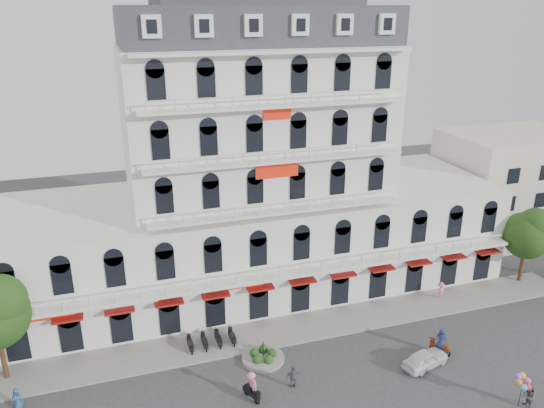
{
  "coord_description": "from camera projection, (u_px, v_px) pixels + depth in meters",
  "views": [
    {
      "loc": [
        -12.52,
        -25.79,
        24.89
      ],
      "look_at": [
        -1.02,
        10.0,
        10.86
      ],
      "focal_mm": 35.0,
      "sensor_mm": 36.0,
      "label": 1
    }
  ],
  "objects": [
    {
      "name": "balloon_vendor",
      "position": [
        527.0,
        392.0,
        34.61
      ],
      "size": [
        1.4,
        1.33,
        2.45
      ],
      "color": "#56565D",
      "rests_on": "ground"
    },
    {
      "name": "pedestrian_left",
      "position": [
        17.0,
        399.0,
        34.72
      ],
      "size": [
        0.82,
        0.6,
        1.54
      ],
      "primitive_type": "imported",
      "rotation": [
        0.0,
        0.0,
        -0.15
      ],
      "color": "#2B5283",
      "rests_on": "ground"
    },
    {
      "name": "flank_building_east",
      "position": [
        507.0,
        185.0,
        59.64
      ],
      "size": [
        14.0,
        10.0,
        12.0
      ],
      "primitive_type": "cube",
      "color": "beige",
      "rests_on": "ground"
    },
    {
      "name": "rider_center",
      "position": [
        251.0,
        385.0,
        35.4
      ],
      "size": [
        1.01,
        1.61,
        2.17
      ],
      "rotation": [
        0.0,
        0.0,
        5.12
      ],
      "color": "black",
      "rests_on": "ground"
    },
    {
      "name": "sidewalk",
      "position": [
        288.0,
        330.0,
        43.3
      ],
      "size": [
        53.0,
        4.0,
        0.16
      ],
      "primitive_type": "cube",
      "color": "gray",
      "rests_on": "ground"
    },
    {
      "name": "parked_car",
      "position": [
        425.0,
        359.0,
        38.87
      ],
      "size": [
        4.08,
        2.51,
        1.3
      ],
      "primitive_type": "imported",
      "rotation": [
        0.0,
        0.0,
        1.85
      ],
      "color": "white",
      "rests_on": "ground"
    },
    {
      "name": "rider_east",
      "position": [
        441.0,
        341.0,
        40.14
      ],
      "size": [
        1.09,
        1.51,
        2.21
      ],
      "rotation": [
        0.0,
        0.0,
        2.12
      ],
      "color": "brown",
      "rests_on": "ground"
    },
    {
      "name": "pedestrian_right",
      "position": [
        440.0,
        291.0,
        47.71
      ],
      "size": [
        1.24,
        0.93,
        1.71
      ],
      "primitive_type": "imported",
      "rotation": [
        0.0,
        0.0,
        3.44
      ],
      "color": "#D26F8B",
      "rests_on": "ground"
    },
    {
      "name": "parked_scooter_row",
      "position": [
        212.0,
        347.0,
        41.33
      ],
      "size": [
        4.4,
        1.8,
        1.1
      ],
      "primitive_type": null,
      "color": "black",
      "rests_on": "ground"
    },
    {
      "name": "traffic_island",
      "position": [
        263.0,
        357.0,
        39.7
      ],
      "size": [
        3.2,
        3.2,
        1.6
      ],
      "color": "gray",
      "rests_on": "ground"
    },
    {
      "name": "pedestrian_mid",
      "position": [
        293.0,
        376.0,
        36.65
      ],
      "size": [
        1.05,
        0.48,
        1.76
      ],
      "primitive_type": "imported",
      "rotation": [
        0.0,
        0.0,
        3.09
      ],
      "color": "#59575E",
      "rests_on": "ground"
    },
    {
      "name": "ground",
      "position": [
        332.0,
        405.0,
        35.3
      ],
      "size": [
        120.0,
        120.0,
        0.0
      ],
      "primitive_type": "plane",
      "color": "#38383A",
      "rests_on": "ground"
    },
    {
      "name": "main_building",
      "position": [
        256.0,
        183.0,
        47.86
      ],
      "size": [
        45.0,
        15.0,
        25.8
      ],
      "color": "silver",
      "rests_on": "ground"
    },
    {
      "name": "tree_east_inner",
      "position": [
        528.0,
        232.0,
        49.27
      ],
      "size": [
        4.4,
        4.37,
        7.57
      ],
      "color": "#382314",
      "rests_on": "ground"
    }
  ]
}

